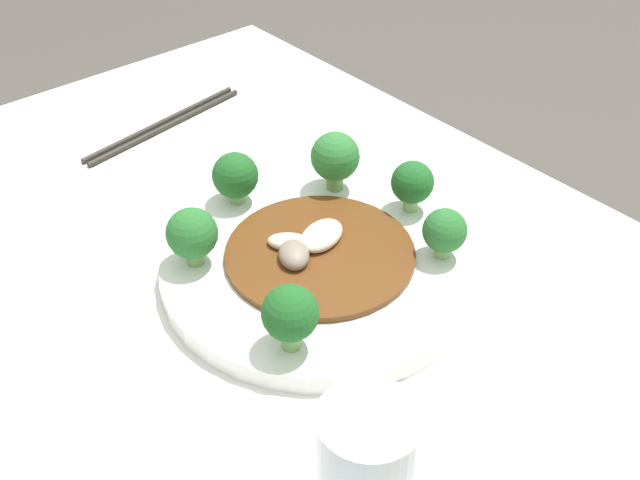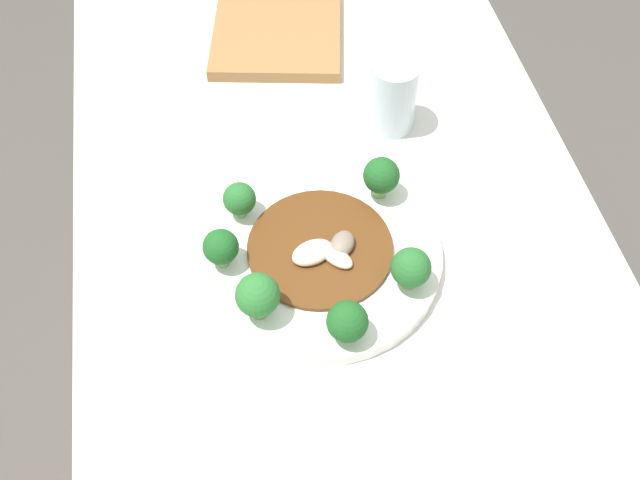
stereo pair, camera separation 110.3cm
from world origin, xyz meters
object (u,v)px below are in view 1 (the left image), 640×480
(plate, at_px, (320,264))
(chopsticks, at_px, (165,124))
(broccoli_south, at_px, (412,183))
(broccoli_northwest, at_px, (290,314))
(broccoli_east, at_px, (235,176))
(broccoli_northeast, at_px, (192,234))
(drinking_glass, at_px, (366,469))
(broccoli_southwest, at_px, (445,231))
(stirfry_center, at_px, (317,251))
(broccoli_southeast, at_px, (335,157))

(plate, xyz_separation_m, chopsticks, (0.34, -0.03, -0.01))
(broccoli_south, xyz_separation_m, broccoli_northwest, (-0.07, 0.22, 0.00))
(broccoli_east, height_order, broccoli_northeast, broccoli_northeast)
(plate, distance_m, drinking_glass, 0.27)
(broccoli_east, bearing_deg, broccoli_south, -135.16)
(broccoli_east, height_order, broccoli_southwest, broccoli_east)
(stirfry_center, xyz_separation_m, chopsticks, (0.34, -0.03, -0.02))
(broccoli_south, relative_size, broccoli_northeast, 0.94)
(broccoli_south, distance_m, broccoli_northwest, 0.23)
(broccoli_northwest, xyz_separation_m, broccoli_southwest, (-0.00, -0.18, -0.01))
(broccoli_east, height_order, drinking_glass, drinking_glass)
(broccoli_northeast, bearing_deg, plate, -126.42)
(broccoli_southwest, distance_m, drinking_glass, 0.28)
(broccoli_east, height_order, stirfry_center, broccoli_east)
(broccoli_northwest, distance_m, broccoli_southwest, 0.18)
(stirfry_center, bearing_deg, broccoli_southwest, -130.71)
(plate, relative_size, broccoli_northeast, 5.20)
(broccoli_south, xyz_separation_m, broccoli_east, (0.13, 0.13, -0.00))
(broccoli_south, height_order, broccoli_east, same)
(broccoli_northwest, bearing_deg, plate, -52.17)
(plate, relative_size, stirfry_center, 1.68)
(broccoli_east, bearing_deg, stirfry_center, -177.48)
(plate, xyz_separation_m, broccoli_northwest, (-0.07, 0.09, 0.05))
(broccoli_southeast, xyz_separation_m, stirfry_center, (-0.07, 0.09, -0.03))
(plate, relative_size, drinking_glass, 2.82)
(broccoli_southeast, relative_size, broccoli_northeast, 1.12)
(broccoli_southeast, distance_m, broccoli_southwest, 0.15)
(broccoli_south, bearing_deg, broccoli_southeast, 22.91)
(broccoli_southwest, bearing_deg, drinking_glass, 121.16)
(broccoli_east, relative_size, broccoli_northeast, 0.95)
(broccoli_south, height_order, broccoli_southwest, broccoli_south)
(broccoli_southwest, height_order, stirfry_center, broccoli_southwest)
(broccoli_east, bearing_deg, broccoli_southeast, -117.32)
(drinking_glass, bearing_deg, chopsticks, -17.74)
(plate, xyz_separation_m, broccoli_northeast, (0.07, 0.10, 0.04))
(plate, height_order, broccoli_east, broccoli_east)
(broccoli_southeast, distance_m, broccoli_east, 0.11)
(broccoli_southeast, height_order, broccoli_east, broccoli_southeast)
(broccoli_southwest, distance_m, stirfry_center, 0.12)
(broccoli_northwest, bearing_deg, broccoli_southeast, -50.29)
(broccoli_southwest, bearing_deg, chopsticks, 7.77)
(drinking_glass, distance_m, chopsticks, 0.59)
(broccoli_southeast, height_order, broccoli_southwest, broccoli_southeast)
(plate, distance_m, broccoli_southwest, 0.12)
(drinking_glass, bearing_deg, stirfry_center, -33.24)
(broccoli_northeast, height_order, drinking_glass, drinking_glass)
(broccoli_northwest, bearing_deg, stirfry_center, -50.56)
(plate, height_order, drinking_glass, drinking_glass)
(broccoli_south, distance_m, broccoli_southwest, 0.08)
(broccoli_southeast, bearing_deg, stirfry_center, 129.98)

